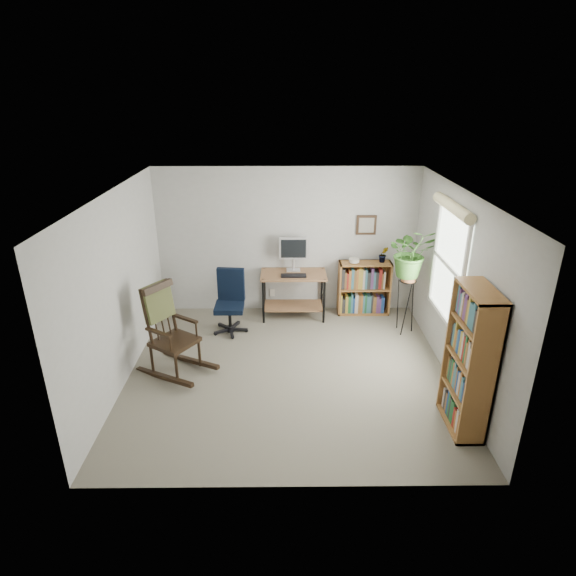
{
  "coord_description": "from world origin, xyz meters",
  "views": [
    {
      "loc": [
        -0.06,
        -5.49,
        3.53
      ],
      "look_at": [
        0.0,
        0.4,
        1.05
      ],
      "focal_mm": 30.0,
      "sensor_mm": 36.0,
      "label": 1
    }
  ],
  "objects_px": {
    "desk": "(293,295)",
    "low_bookshelf": "(364,288)",
    "office_chair": "(229,302)",
    "tall_bookshelf": "(470,361)",
    "rocking_chair": "(174,330)"
  },
  "relations": [
    {
      "from": "desk",
      "to": "rocking_chair",
      "type": "height_order",
      "value": "rocking_chair"
    },
    {
      "from": "office_chair",
      "to": "low_bookshelf",
      "type": "distance_m",
      "value": 2.26
    },
    {
      "from": "rocking_chair",
      "to": "tall_bookshelf",
      "type": "xyz_separation_m",
      "value": [
        3.4,
        -1.13,
        0.21
      ]
    },
    {
      "from": "office_chair",
      "to": "low_bookshelf",
      "type": "relative_size",
      "value": 1.11
    },
    {
      "from": "desk",
      "to": "office_chair",
      "type": "relative_size",
      "value": 1.05
    },
    {
      "from": "rocking_chair",
      "to": "low_bookshelf",
      "type": "relative_size",
      "value": 1.38
    },
    {
      "from": "office_chair",
      "to": "rocking_chair",
      "type": "bearing_deg",
      "value": -112.3
    },
    {
      "from": "desk",
      "to": "office_chair",
      "type": "height_order",
      "value": "office_chair"
    },
    {
      "from": "office_chair",
      "to": "tall_bookshelf",
      "type": "xyz_separation_m",
      "value": [
        2.81,
        -2.26,
        0.33
      ]
    },
    {
      "from": "office_chair",
      "to": "low_bookshelf",
      "type": "height_order",
      "value": "office_chair"
    },
    {
      "from": "desk",
      "to": "low_bookshelf",
      "type": "relative_size",
      "value": 1.17
    },
    {
      "from": "low_bookshelf",
      "to": "tall_bookshelf",
      "type": "xyz_separation_m",
      "value": [
        0.65,
        -2.92,
        0.38
      ]
    },
    {
      "from": "office_chair",
      "to": "tall_bookshelf",
      "type": "bearing_deg",
      "value": -33.28
    },
    {
      "from": "tall_bookshelf",
      "to": "rocking_chair",
      "type": "bearing_deg",
      "value": 161.62
    },
    {
      "from": "tall_bookshelf",
      "to": "office_chair",
      "type": "bearing_deg",
      "value": 141.22
    }
  ]
}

